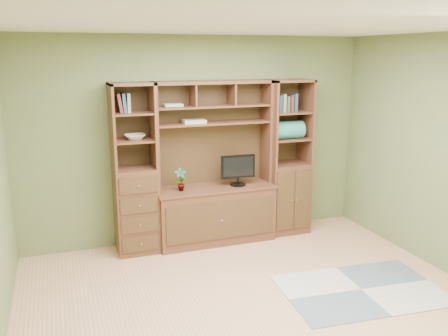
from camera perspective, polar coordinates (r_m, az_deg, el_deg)
name	(u,v)px	position (r m, az deg, el deg)	size (l,w,h in m)	color
room	(263,176)	(4.25, 4.66, -1.00)	(4.60, 4.10, 2.64)	tan
center_hutch	(215,164)	(5.93, -1.08, 0.49)	(1.54, 0.53, 2.05)	#552F1D
left_tower	(135,170)	(5.74, -10.70, -0.20)	(0.50, 0.45, 2.05)	#552F1D
right_tower	(287,158)	(6.36, 7.59, 1.26)	(0.55, 0.45, 2.05)	#552F1D
rug	(361,290)	(5.22, 16.18, -13.87)	(1.61, 1.07, 0.01)	gray
monitor	(238,165)	(6.01, 1.69, 0.42)	(0.45, 0.20, 0.54)	black
orchid	(181,180)	(5.81, -5.25, -1.40)	(0.15, 0.10, 0.28)	#AD5C3A
magazines	(194,121)	(5.85, -3.65, 5.62)	(0.27, 0.20, 0.04)	#AFA595
bowl	(135,137)	(5.67, -10.68, 3.70)	(0.24, 0.24, 0.06)	beige
blanket_teal	(288,130)	(6.24, 7.74, 4.55)	(0.39, 0.23, 0.23)	teal
blanket_red	(291,129)	(6.41, 8.06, 4.71)	(0.39, 0.21, 0.21)	brown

